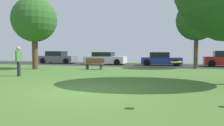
{
  "coord_description": "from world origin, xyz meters",
  "views": [
    {
      "loc": [
        3.44,
        -7.55,
        1.51
      ],
      "look_at": [
        0.0,
        3.53,
        0.88
      ],
      "focal_mm": 36.02,
      "sensor_mm": 36.0,
      "label": 1
    }
  ],
  "objects_px": {
    "parked_car_blue": "(162,59)",
    "park_bench": "(94,64)",
    "frisbee_disc": "(176,62)",
    "oak_tree_right": "(197,20)",
    "maple_tree_near": "(34,20)",
    "street_lamp_post": "(195,42)",
    "parked_car_grey": "(58,58)",
    "parked_car_white": "(105,59)",
    "person_bystander": "(19,60)"
  },
  "relations": [
    {
      "from": "person_bystander",
      "to": "frisbee_disc",
      "type": "bearing_deg",
      "value": -94.32
    },
    {
      "from": "parked_car_blue",
      "to": "street_lamp_post",
      "type": "relative_size",
      "value": 0.89
    },
    {
      "from": "person_bystander",
      "to": "street_lamp_post",
      "type": "bearing_deg",
      "value": -24.87
    },
    {
      "from": "person_bystander",
      "to": "parked_car_blue",
      "type": "bearing_deg",
      "value": -5.59
    },
    {
      "from": "park_bench",
      "to": "person_bystander",
      "type": "bearing_deg",
      "value": 66.47
    },
    {
      "from": "maple_tree_near",
      "to": "parked_car_white",
      "type": "height_order",
      "value": "maple_tree_near"
    },
    {
      "from": "frisbee_disc",
      "to": "parked_car_white",
      "type": "distance_m",
      "value": 19.24
    },
    {
      "from": "parked_car_blue",
      "to": "parked_car_grey",
      "type": "bearing_deg",
      "value": 178.02
    },
    {
      "from": "parked_car_grey",
      "to": "frisbee_disc",
      "type": "bearing_deg",
      "value": -51.75
    },
    {
      "from": "maple_tree_near",
      "to": "frisbee_disc",
      "type": "bearing_deg",
      "value": -40.68
    },
    {
      "from": "oak_tree_right",
      "to": "maple_tree_near",
      "type": "relative_size",
      "value": 0.99
    },
    {
      "from": "parked_car_white",
      "to": "oak_tree_right",
      "type": "bearing_deg",
      "value": -18.16
    },
    {
      "from": "oak_tree_right",
      "to": "street_lamp_post",
      "type": "distance_m",
      "value": 1.95
    },
    {
      "from": "parked_car_grey",
      "to": "park_bench",
      "type": "xyz_separation_m",
      "value": [
        7.53,
        -6.99,
        -0.2
      ]
    },
    {
      "from": "frisbee_disc",
      "to": "parked_car_blue",
      "type": "xyz_separation_m",
      "value": [
        -1.81,
        17.49,
        -0.6
      ]
    },
    {
      "from": "park_bench",
      "to": "frisbee_disc",
      "type": "bearing_deg",
      "value": 121.11
    },
    {
      "from": "park_bench",
      "to": "street_lamp_post",
      "type": "relative_size",
      "value": 0.36
    },
    {
      "from": "frisbee_disc",
      "to": "parked_car_blue",
      "type": "height_order",
      "value": "parked_car_blue"
    },
    {
      "from": "parked_car_grey",
      "to": "street_lamp_post",
      "type": "xyz_separation_m",
      "value": [
        15.28,
        -4.13,
        1.58
      ]
    },
    {
      "from": "parked_car_white",
      "to": "parked_car_blue",
      "type": "distance_m",
      "value": 6.15
    },
    {
      "from": "frisbee_disc",
      "to": "street_lamp_post",
      "type": "distance_m",
      "value": 13.88
    },
    {
      "from": "frisbee_disc",
      "to": "parked_car_grey",
      "type": "distance_m",
      "value": 22.82
    },
    {
      "from": "frisbee_disc",
      "to": "street_lamp_post",
      "type": "height_order",
      "value": "street_lamp_post"
    },
    {
      "from": "oak_tree_right",
      "to": "person_bystander",
      "type": "bearing_deg",
      "value": -138.14
    },
    {
      "from": "frisbee_disc",
      "to": "park_bench",
      "type": "distance_m",
      "value": 12.78
    },
    {
      "from": "person_bystander",
      "to": "parked_car_white",
      "type": "height_order",
      "value": "person_bystander"
    },
    {
      "from": "frisbee_disc",
      "to": "parked_car_white",
      "type": "height_order",
      "value": "parked_car_white"
    },
    {
      "from": "parked_car_white",
      "to": "parked_car_grey",
      "type": "bearing_deg",
      "value": 176.17
    },
    {
      "from": "frisbee_disc",
      "to": "park_bench",
      "type": "bearing_deg",
      "value": 121.11
    },
    {
      "from": "park_bench",
      "to": "oak_tree_right",
      "type": "bearing_deg",
      "value": -155.87
    },
    {
      "from": "maple_tree_near",
      "to": "parked_car_grey",
      "type": "bearing_deg",
      "value": 108.66
    },
    {
      "from": "person_bystander",
      "to": "street_lamp_post",
      "type": "distance_m",
      "value": 13.51
    },
    {
      "from": "oak_tree_right",
      "to": "parked_car_blue",
      "type": "distance_m",
      "value": 5.55
    },
    {
      "from": "person_bystander",
      "to": "parked_car_blue",
      "type": "xyz_separation_m",
      "value": [
        7.31,
        12.37,
        -0.36
      ]
    },
    {
      "from": "parked_car_grey",
      "to": "park_bench",
      "type": "bearing_deg",
      "value": -42.88
    },
    {
      "from": "frisbee_disc",
      "to": "parked_car_white",
      "type": "xyz_separation_m",
      "value": [
        -7.96,
        17.51,
        -0.59
      ]
    },
    {
      "from": "parked_car_blue",
      "to": "park_bench",
      "type": "distance_m",
      "value": 8.12
    },
    {
      "from": "maple_tree_near",
      "to": "parked_car_blue",
      "type": "height_order",
      "value": "maple_tree_near"
    },
    {
      "from": "parked_car_blue",
      "to": "street_lamp_post",
      "type": "distance_m",
      "value": 5.02
    },
    {
      "from": "person_bystander",
      "to": "parked_car_white",
      "type": "distance_m",
      "value": 12.44
    },
    {
      "from": "street_lamp_post",
      "to": "oak_tree_right",
      "type": "bearing_deg",
      "value": 77.6
    },
    {
      "from": "person_bystander",
      "to": "parked_car_grey",
      "type": "distance_m",
      "value": 13.74
    },
    {
      "from": "maple_tree_near",
      "to": "parked_car_grey",
      "type": "height_order",
      "value": "maple_tree_near"
    },
    {
      "from": "parked_car_blue",
      "to": "street_lamp_post",
      "type": "bearing_deg",
      "value": -51.26
    },
    {
      "from": "maple_tree_near",
      "to": "park_bench",
      "type": "bearing_deg",
      "value": 13.51
    },
    {
      "from": "parked_car_grey",
      "to": "parked_car_blue",
      "type": "distance_m",
      "value": 12.32
    },
    {
      "from": "parked_car_white",
      "to": "park_bench",
      "type": "height_order",
      "value": "parked_car_white"
    },
    {
      "from": "oak_tree_right",
      "to": "parked_car_blue",
      "type": "height_order",
      "value": "oak_tree_right"
    },
    {
      "from": "frisbee_disc",
      "to": "parked_car_blue",
      "type": "distance_m",
      "value": 17.59
    },
    {
      "from": "parked_car_white",
      "to": "maple_tree_near",
      "type": "bearing_deg",
      "value": -113.81
    }
  ]
}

